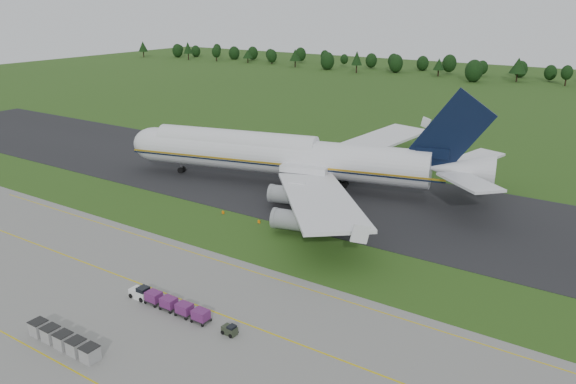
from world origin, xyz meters
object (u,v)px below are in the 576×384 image
Objects in this scene: baggage_train at (167,303)px; edge_markers at (241,217)px; utility_cart at (230,330)px; uld_row at (63,340)px; aircraft at (288,156)px.

baggage_train reaches higher than edge_markers.
utility_cart is 0.17× the size of uld_row.
uld_row is (11.76, -65.77, -5.63)m from aircraft.
edge_markers is (-22.59, 31.04, -0.28)m from utility_cart.
aircraft is 7.20× the size of uld_row.
aircraft is 59.44m from utility_cart.
uld_row is at bearing -79.63° from edge_markers.
aircraft reaches higher than uld_row.
aircraft is 55.38m from baggage_train.
edge_markers is at bearing 100.37° from uld_row.
baggage_train is 1.51× the size of edge_markers.
utility_cart is 19.41m from uld_row.
utility_cart is (10.67, -0.13, -0.39)m from baggage_train.
aircraft is 6.05× the size of baggage_train.
baggage_train is at bearing 73.25° from uld_row.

